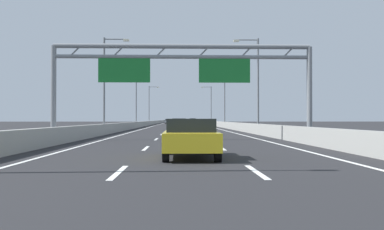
% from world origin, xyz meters
% --- Properties ---
extents(ground_plane, '(260.00, 260.00, 0.00)m').
position_xyz_m(ground_plane, '(0.00, 100.00, 0.00)').
color(ground_plane, '#262628').
extents(lane_dash_left_1, '(0.16, 3.00, 0.01)m').
position_xyz_m(lane_dash_left_1, '(-1.80, 12.50, 0.01)').
color(lane_dash_left_1, white).
rests_on(lane_dash_left_1, ground_plane).
extents(lane_dash_left_2, '(0.16, 3.00, 0.01)m').
position_xyz_m(lane_dash_left_2, '(-1.80, 21.50, 0.01)').
color(lane_dash_left_2, white).
rests_on(lane_dash_left_2, ground_plane).
extents(lane_dash_left_3, '(0.16, 3.00, 0.01)m').
position_xyz_m(lane_dash_left_3, '(-1.80, 30.50, 0.01)').
color(lane_dash_left_3, white).
rests_on(lane_dash_left_3, ground_plane).
extents(lane_dash_left_4, '(0.16, 3.00, 0.01)m').
position_xyz_m(lane_dash_left_4, '(-1.80, 39.50, 0.01)').
color(lane_dash_left_4, white).
rests_on(lane_dash_left_4, ground_plane).
extents(lane_dash_left_5, '(0.16, 3.00, 0.01)m').
position_xyz_m(lane_dash_left_5, '(-1.80, 48.50, 0.01)').
color(lane_dash_left_5, white).
rests_on(lane_dash_left_5, ground_plane).
extents(lane_dash_left_6, '(0.16, 3.00, 0.01)m').
position_xyz_m(lane_dash_left_6, '(-1.80, 57.50, 0.01)').
color(lane_dash_left_6, white).
rests_on(lane_dash_left_6, ground_plane).
extents(lane_dash_left_7, '(0.16, 3.00, 0.01)m').
position_xyz_m(lane_dash_left_7, '(-1.80, 66.50, 0.01)').
color(lane_dash_left_7, white).
rests_on(lane_dash_left_7, ground_plane).
extents(lane_dash_left_8, '(0.16, 3.00, 0.01)m').
position_xyz_m(lane_dash_left_8, '(-1.80, 75.50, 0.01)').
color(lane_dash_left_8, white).
rests_on(lane_dash_left_8, ground_plane).
extents(lane_dash_left_9, '(0.16, 3.00, 0.01)m').
position_xyz_m(lane_dash_left_9, '(-1.80, 84.50, 0.01)').
color(lane_dash_left_9, white).
rests_on(lane_dash_left_9, ground_plane).
extents(lane_dash_left_10, '(0.16, 3.00, 0.01)m').
position_xyz_m(lane_dash_left_10, '(-1.80, 93.50, 0.01)').
color(lane_dash_left_10, white).
rests_on(lane_dash_left_10, ground_plane).
extents(lane_dash_left_11, '(0.16, 3.00, 0.01)m').
position_xyz_m(lane_dash_left_11, '(-1.80, 102.50, 0.01)').
color(lane_dash_left_11, white).
rests_on(lane_dash_left_11, ground_plane).
extents(lane_dash_left_12, '(0.16, 3.00, 0.01)m').
position_xyz_m(lane_dash_left_12, '(-1.80, 111.50, 0.01)').
color(lane_dash_left_12, white).
rests_on(lane_dash_left_12, ground_plane).
extents(lane_dash_left_13, '(0.16, 3.00, 0.01)m').
position_xyz_m(lane_dash_left_13, '(-1.80, 120.50, 0.01)').
color(lane_dash_left_13, white).
rests_on(lane_dash_left_13, ground_plane).
extents(lane_dash_left_14, '(0.16, 3.00, 0.01)m').
position_xyz_m(lane_dash_left_14, '(-1.80, 129.50, 0.01)').
color(lane_dash_left_14, white).
rests_on(lane_dash_left_14, ground_plane).
extents(lane_dash_left_15, '(0.16, 3.00, 0.01)m').
position_xyz_m(lane_dash_left_15, '(-1.80, 138.50, 0.01)').
color(lane_dash_left_15, white).
rests_on(lane_dash_left_15, ground_plane).
extents(lane_dash_left_16, '(0.16, 3.00, 0.01)m').
position_xyz_m(lane_dash_left_16, '(-1.80, 147.50, 0.01)').
color(lane_dash_left_16, white).
rests_on(lane_dash_left_16, ground_plane).
extents(lane_dash_left_17, '(0.16, 3.00, 0.01)m').
position_xyz_m(lane_dash_left_17, '(-1.80, 156.50, 0.01)').
color(lane_dash_left_17, white).
rests_on(lane_dash_left_17, ground_plane).
extents(lane_dash_right_1, '(0.16, 3.00, 0.01)m').
position_xyz_m(lane_dash_right_1, '(1.80, 12.50, 0.01)').
color(lane_dash_right_1, white).
rests_on(lane_dash_right_1, ground_plane).
extents(lane_dash_right_2, '(0.16, 3.00, 0.01)m').
position_xyz_m(lane_dash_right_2, '(1.80, 21.50, 0.01)').
color(lane_dash_right_2, white).
rests_on(lane_dash_right_2, ground_plane).
extents(lane_dash_right_3, '(0.16, 3.00, 0.01)m').
position_xyz_m(lane_dash_right_3, '(1.80, 30.50, 0.01)').
color(lane_dash_right_3, white).
rests_on(lane_dash_right_3, ground_plane).
extents(lane_dash_right_4, '(0.16, 3.00, 0.01)m').
position_xyz_m(lane_dash_right_4, '(1.80, 39.50, 0.01)').
color(lane_dash_right_4, white).
rests_on(lane_dash_right_4, ground_plane).
extents(lane_dash_right_5, '(0.16, 3.00, 0.01)m').
position_xyz_m(lane_dash_right_5, '(1.80, 48.50, 0.01)').
color(lane_dash_right_5, white).
rests_on(lane_dash_right_5, ground_plane).
extents(lane_dash_right_6, '(0.16, 3.00, 0.01)m').
position_xyz_m(lane_dash_right_6, '(1.80, 57.50, 0.01)').
color(lane_dash_right_6, white).
rests_on(lane_dash_right_6, ground_plane).
extents(lane_dash_right_7, '(0.16, 3.00, 0.01)m').
position_xyz_m(lane_dash_right_7, '(1.80, 66.50, 0.01)').
color(lane_dash_right_7, white).
rests_on(lane_dash_right_7, ground_plane).
extents(lane_dash_right_8, '(0.16, 3.00, 0.01)m').
position_xyz_m(lane_dash_right_8, '(1.80, 75.50, 0.01)').
color(lane_dash_right_8, white).
rests_on(lane_dash_right_8, ground_plane).
extents(lane_dash_right_9, '(0.16, 3.00, 0.01)m').
position_xyz_m(lane_dash_right_9, '(1.80, 84.50, 0.01)').
color(lane_dash_right_9, white).
rests_on(lane_dash_right_9, ground_plane).
extents(lane_dash_right_10, '(0.16, 3.00, 0.01)m').
position_xyz_m(lane_dash_right_10, '(1.80, 93.50, 0.01)').
color(lane_dash_right_10, white).
rests_on(lane_dash_right_10, ground_plane).
extents(lane_dash_right_11, '(0.16, 3.00, 0.01)m').
position_xyz_m(lane_dash_right_11, '(1.80, 102.50, 0.01)').
color(lane_dash_right_11, white).
rests_on(lane_dash_right_11, ground_plane).
extents(lane_dash_right_12, '(0.16, 3.00, 0.01)m').
position_xyz_m(lane_dash_right_12, '(1.80, 111.50, 0.01)').
color(lane_dash_right_12, white).
rests_on(lane_dash_right_12, ground_plane).
extents(lane_dash_right_13, '(0.16, 3.00, 0.01)m').
position_xyz_m(lane_dash_right_13, '(1.80, 120.50, 0.01)').
color(lane_dash_right_13, white).
rests_on(lane_dash_right_13, ground_plane).
extents(lane_dash_right_14, '(0.16, 3.00, 0.01)m').
position_xyz_m(lane_dash_right_14, '(1.80, 129.50, 0.01)').
color(lane_dash_right_14, white).
rests_on(lane_dash_right_14, ground_plane).
extents(lane_dash_right_15, '(0.16, 3.00, 0.01)m').
position_xyz_m(lane_dash_right_15, '(1.80, 138.50, 0.01)').
color(lane_dash_right_15, white).
rests_on(lane_dash_right_15, ground_plane).
extents(lane_dash_right_16, '(0.16, 3.00, 0.01)m').
position_xyz_m(lane_dash_right_16, '(1.80, 147.50, 0.01)').
color(lane_dash_right_16, white).
rests_on(lane_dash_right_16, ground_plane).
extents(lane_dash_right_17, '(0.16, 3.00, 0.01)m').
position_xyz_m(lane_dash_right_17, '(1.80, 156.50, 0.01)').
color(lane_dash_right_17, white).
rests_on(lane_dash_right_17, ground_plane).
extents(edge_line_left, '(0.16, 176.00, 0.01)m').
position_xyz_m(edge_line_left, '(-5.25, 88.00, 0.01)').
color(edge_line_left, white).
rests_on(edge_line_left, ground_plane).
extents(edge_line_right, '(0.16, 176.00, 0.01)m').
position_xyz_m(edge_line_right, '(5.25, 88.00, 0.01)').
color(edge_line_right, white).
rests_on(edge_line_right, ground_plane).
extents(barrier_left, '(0.45, 220.00, 0.95)m').
position_xyz_m(barrier_left, '(-6.90, 110.00, 0.47)').
color(barrier_left, '#9E9E99').
rests_on(barrier_left, ground_plane).
extents(barrier_right, '(0.45, 220.00, 0.95)m').
position_xyz_m(barrier_right, '(6.90, 110.00, 0.47)').
color(barrier_right, '#9E9E99').
rests_on(barrier_right, ground_plane).
extents(sign_gantry, '(17.28, 0.36, 6.36)m').
position_xyz_m(sign_gantry, '(-0.12, 29.44, 4.85)').
color(sign_gantry, gray).
rests_on(sign_gantry, ground_plane).
extents(streetlamp_left_mid, '(2.58, 0.28, 9.50)m').
position_xyz_m(streetlamp_left_mid, '(-7.47, 43.82, 5.40)').
color(streetlamp_left_mid, slate).
rests_on(streetlamp_left_mid, ground_plane).
extents(streetlamp_right_mid, '(2.58, 0.28, 9.50)m').
position_xyz_m(streetlamp_right_mid, '(7.47, 43.82, 5.40)').
color(streetlamp_right_mid, slate).
rests_on(streetlamp_right_mid, ground_plane).
extents(streetlamp_left_far, '(2.58, 0.28, 9.50)m').
position_xyz_m(streetlamp_left_far, '(-7.47, 75.23, 5.40)').
color(streetlamp_left_far, slate).
rests_on(streetlamp_left_far, ground_plane).
extents(streetlamp_right_far, '(2.58, 0.28, 9.50)m').
position_xyz_m(streetlamp_right_far, '(7.47, 75.23, 5.40)').
color(streetlamp_right_far, slate).
rests_on(streetlamp_right_far, ground_plane).
extents(streetlamp_left_distant, '(2.58, 0.28, 9.50)m').
position_xyz_m(streetlamp_left_distant, '(-7.47, 106.64, 5.40)').
color(streetlamp_left_distant, slate).
rests_on(streetlamp_left_distant, ground_plane).
extents(streetlamp_right_distant, '(2.58, 0.28, 9.50)m').
position_xyz_m(streetlamp_right_distant, '(7.47, 106.64, 5.40)').
color(streetlamp_right_distant, slate).
rests_on(streetlamp_right_distant, ground_plane).
extents(white_car, '(1.89, 4.41, 1.58)m').
position_xyz_m(white_car, '(3.50, 119.98, 0.80)').
color(white_car, silver).
rests_on(white_car, ground_plane).
extents(black_car, '(1.89, 4.24, 1.46)m').
position_xyz_m(black_car, '(-0.24, 54.98, 0.74)').
color(black_car, black).
rests_on(black_car, ground_plane).
extents(yellow_car, '(1.90, 4.19, 1.40)m').
position_xyz_m(yellow_car, '(0.18, 16.59, 0.72)').
color(yellow_car, yellow).
rests_on(yellow_car, ground_plane).
extents(silver_car, '(1.75, 4.50, 1.38)m').
position_xyz_m(silver_car, '(-3.51, 125.64, 0.73)').
color(silver_car, '#A8ADB2').
rests_on(silver_car, ground_plane).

